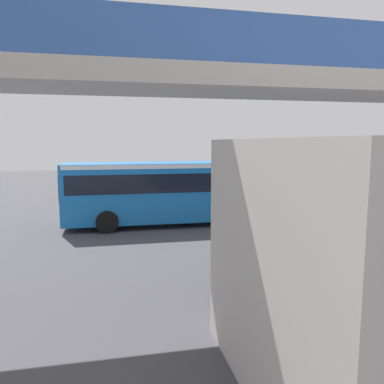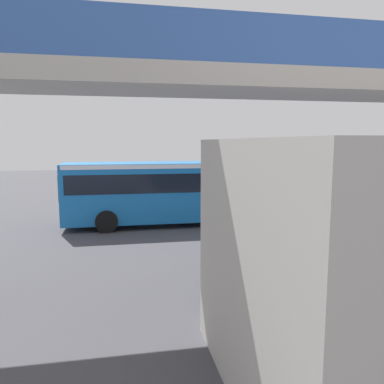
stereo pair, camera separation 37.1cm
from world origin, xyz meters
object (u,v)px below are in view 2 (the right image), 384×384
object	(u,v)px
traffic_sign	(77,182)
bicycle_orange	(325,223)
city_bus	(181,187)
bicycle_red	(382,228)

from	to	relation	value
traffic_sign	bicycle_orange	bearing A→B (deg)	150.98
city_bus	bicycle_red	distance (m)	9.53
bicycle_orange	city_bus	bearing A→B (deg)	-24.93
bicycle_red	traffic_sign	xyz separation A→B (m)	(13.82, -7.88, 1.52)
bicycle_orange	bicycle_red	world-z (taller)	same
bicycle_orange	traffic_sign	world-z (taller)	traffic_sign
bicycle_orange	bicycle_red	size ratio (longest dim) A/B	1.00
city_bus	bicycle_red	size ratio (longest dim) A/B	6.52
city_bus	traffic_sign	world-z (taller)	city_bus
city_bus	traffic_sign	distance (m)	6.52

